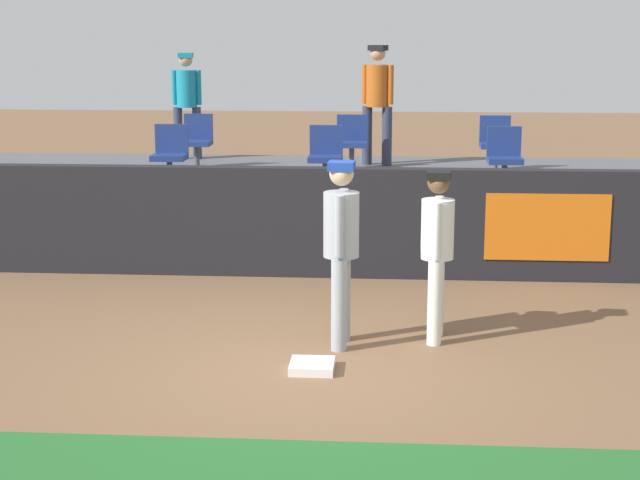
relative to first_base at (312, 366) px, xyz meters
name	(u,v)px	position (x,y,z in m)	size (l,w,h in m)	color
ground_plane	(305,371)	(-0.06, -0.02, -0.04)	(60.00, 60.00, 0.00)	brown
first_base	(312,366)	(0.00, 0.00, 0.00)	(0.40, 0.40, 0.08)	white
player_fielder_home	(438,244)	(1.15, 1.01, 0.94)	(0.36, 0.53, 1.69)	white
player_runner_visitor	(341,240)	(0.22, 0.76, 1.01)	(0.37, 0.51, 1.81)	#9EA3AD
field_wall	(331,222)	(-0.05, 3.57, 0.65)	(18.00, 0.26, 1.37)	black
bleacher_platform	(340,205)	(-0.06, 6.14, 0.42)	(18.00, 4.80, 0.91)	#59595E
seat_back_left	(197,138)	(-2.35, 6.81, 1.34)	(0.45, 0.44, 0.84)	#4C4C51
seat_front_left	(170,151)	(-2.38, 5.01, 1.34)	(0.46, 0.44, 0.84)	#4C4C51
seat_back_center	(352,139)	(0.08, 6.81, 1.34)	(0.48, 0.44, 0.84)	#4C4C51
seat_front_center	(326,153)	(-0.21, 5.01, 1.34)	(0.46, 0.44, 0.84)	#4C4C51
seat_front_right	(504,154)	(2.22, 5.01, 1.34)	(0.46, 0.44, 0.84)	#4C4C51
seat_back_right	(495,140)	(2.28, 6.81, 1.34)	(0.47, 0.44, 0.84)	#4C4C51
spectator_hooded	(187,98)	(-2.73, 7.93, 1.89)	(0.49, 0.37, 1.76)	#33384C
spectator_capped	(377,96)	(0.45, 7.38, 1.97)	(0.51, 0.46, 1.89)	#33384C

